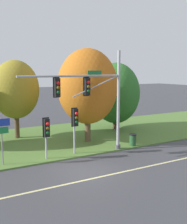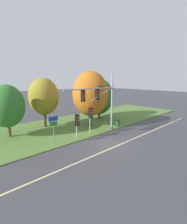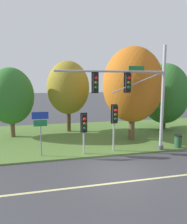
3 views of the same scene
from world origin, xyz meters
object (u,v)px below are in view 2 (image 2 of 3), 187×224
(route_sign_post, at_px, (53,125))
(tree_nearest_road, at_px, (7,106))
(tree_mid_verge, at_px, (99,97))
(tree_left_of_mast, at_px, (44,97))
(pedestrian_signal_near_kerb, at_px, (91,115))
(traffic_signal_mast, at_px, (101,99))
(pedestrian_signal_further_along, at_px, (77,121))
(trash_bin, at_px, (118,124))
(tree_behind_signpost, at_px, (90,94))

(route_sign_post, distance_m, tree_nearest_road, 6.39)
(tree_mid_verge, bearing_deg, tree_left_of_mast, 173.54)
(pedestrian_signal_near_kerb, bearing_deg, tree_mid_verge, 38.31)
(pedestrian_signal_near_kerb, height_order, tree_left_of_mast, tree_left_of_mast)
(traffic_signal_mast, bearing_deg, pedestrian_signal_further_along, 175.93)
(tree_nearest_road, distance_m, tree_mid_verge, 14.69)
(tree_left_of_mast, bearing_deg, tree_nearest_road, -169.74)
(tree_nearest_road, xyz_separation_m, trash_bin, (12.28, -6.20, -3.11))
(pedestrian_signal_further_along, distance_m, tree_nearest_road, 8.17)
(pedestrian_signal_further_along, bearing_deg, tree_mid_verge, 31.93)
(traffic_signal_mast, height_order, tree_left_of_mast, traffic_signal_mast)
(pedestrian_signal_further_along, relative_size, trash_bin, 3.03)
(tree_nearest_road, bearing_deg, tree_left_of_mast, 10.26)
(pedestrian_signal_near_kerb, xyz_separation_m, tree_behind_signpost, (2.45, 2.69, 2.15))
(tree_behind_signpost, xyz_separation_m, tree_mid_verge, (4.85, 3.08, -0.97))
(route_sign_post, bearing_deg, traffic_signal_mast, -5.47)
(pedestrian_signal_near_kerb, height_order, tree_behind_signpost, tree_behind_signpost)
(tree_left_of_mast, bearing_deg, tree_behind_signpost, -41.10)
(pedestrian_signal_further_along, distance_m, tree_behind_signpost, 5.98)
(pedestrian_signal_near_kerb, xyz_separation_m, route_sign_post, (-4.97, 0.23, -0.36))
(tree_nearest_road, xyz_separation_m, tree_behind_signpost, (9.84, -3.25, 0.98))
(pedestrian_signal_further_along, height_order, route_sign_post, route_sign_post)
(tree_left_of_mast, bearing_deg, tree_mid_verge, -6.46)
(traffic_signal_mast, distance_m, tree_mid_verge, 8.58)
(route_sign_post, bearing_deg, pedestrian_signal_further_along, -7.21)
(route_sign_post, bearing_deg, pedestrian_signal_near_kerb, -2.68)
(pedestrian_signal_near_kerb, distance_m, route_sign_post, 4.99)
(route_sign_post, height_order, tree_behind_signpost, tree_behind_signpost)
(pedestrian_signal_near_kerb, height_order, tree_mid_verge, tree_mid_verge)
(pedestrian_signal_near_kerb, distance_m, tree_nearest_road, 9.55)
(trash_bin, bearing_deg, tree_left_of_mast, 135.35)
(traffic_signal_mast, height_order, tree_mid_verge, traffic_signal_mast)
(tree_left_of_mast, bearing_deg, route_sign_post, -111.75)
(route_sign_post, xyz_separation_m, tree_nearest_road, (-2.42, 5.71, 1.53))
(route_sign_post, height_order, tree_nearest_road, tree_nearest_road)
(traffic_signal_mast, height_order, pedestrian_signal_near_kerb, traffic_signal_mast)
(pedestrian_signal_near_kerb, xyz_separation_m, tree_left_of_mast, (-2.33, 6.86, 1.81))
(traffic_signal_mast, relative_size, trash_bin, 8.23)
(tree_nearest_road, height_order, tree_behind_signpost, tree_behind_signpost)
(pedestrian_signal_further_along, height_order, tree_mid_verge, tree_mid_verge)
(tree_behind_signpost, bearing_deg, pedestrian_signal_further_along, -148.59)
(traffic_signal_mast, bearing_deg, tree_left_of_mast, 116.90)
(tree_mid_verge, bearing_deg, pedestrian_signal_near_kerb, -141.69)
(route_sign_post, relative_size, tree_left_of_mast, 0.44)
(pedestrian_signal_near_kerb, bearing_deg, route_sign_post, 177.32)
(tree_behind_signpost, bearing_deg, tree_left_of_mast, 138.90)
(tree_behind_signpost, relative_size, trash_bin, 8.22)
(traffic_signal_mast, height_order, route_sign_post, traffic_signal_mast)
(traffic_signal_mast, relative_size, pedestrian_signal_further_along, 2.72)
(tree_behind_signpost, bearing_deg, traffic_signal_mast, -109.91)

